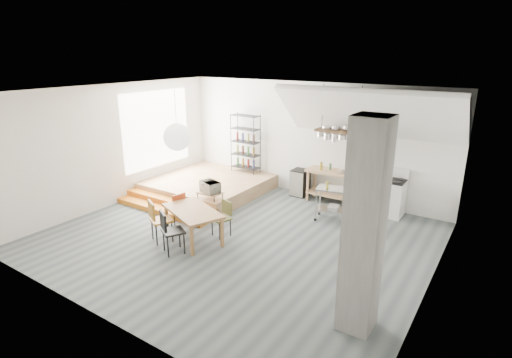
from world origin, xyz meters
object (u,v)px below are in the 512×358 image
Objects in this scene: stove at (391,197)px; mini_fridge at (300,183)px; dining_table at (193,213)px; rolling_cart at (334,200)px.

mini_fridge is (-2.60, 0.04, -0.10)m from stove.
dining_table is (-3.23, -3.80, 0.14)m from stove.
stove is at bearing -0.97° from mini_fridge.
stove is 1.29× the size of rolling_cart.
stove reaches higher than rolling_cart.
stove is at bearing 35.28° from rolling_cart.
mini_fridge is (-1.53, 1.17, -0.15)m from rolling_cart.
rolling_cart reaches higher than dining_table.
stove is at bearing 72.06° from dining_table.
rolling_cart is at bearing -37.41° from mini_fridge.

